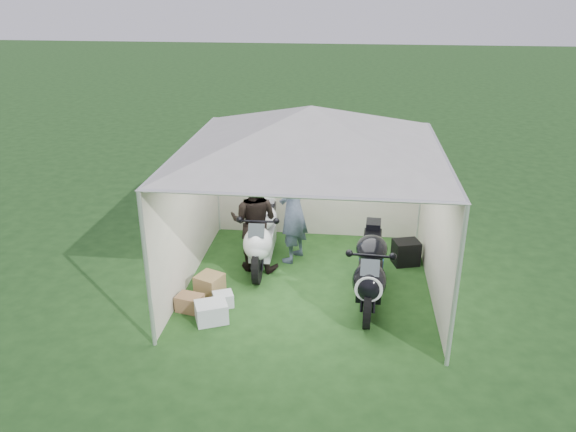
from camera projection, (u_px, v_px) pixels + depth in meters
The scene contains 12 objects.
ground at pixel (308, 282), 9.49m from camera, with size 80.00×80.00×0.00m, color #1B3D15.
canopy_tent at pixel (311, 133), 8.53m from camera, with size 5.66×5.66×3.00m.
motorcycle_white at pixel (262, 234), 9.86m from camera, with size 0.52×2.19×1.08m.
motorcycle_black at pixel (370, 269), 8.65m from camera, with size 0.57×2.22×1.09m.
paddock_stand at pixel (371, 265), 9.75m from camera, with size 0.42×0.26×0.31m, color blue.
person_dark_jacket at pixel (254, 222), 9.66m from camera, with size 0.86×0.67×1.77m, color black.
person_blue_jacket at pixel (293, 209), 9.91m from camera, with size 0.72×0.47×1.98m, color slate.
equipment_box at pixel (406, 252), 10.04m from camera, with size 0.44×0.35×0.44m, color black.
crate_0 at pixel (211, 312), 8.35m from camera, with size 0.46×0.36×0.31m, color silver.
crate_1 at pixel (210, 285), 9.07m from camera, with size 0.38×0.38×0.34m, color olive.
crate_2 at pixel (223, 299), 8.76m from camera, with size 0.30×0.25×0.22m, color silver.
crate_3 at pixel (190, 303), 8.64m from camera, with size 0.39×0.28×0.26m, color brown.
Camera 1 is at (0.61, -8.31, 4.69)m, focal length 35.00 mm.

